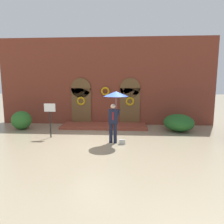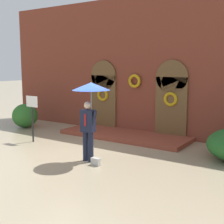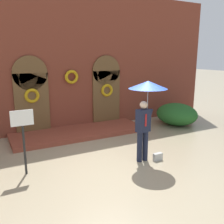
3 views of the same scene
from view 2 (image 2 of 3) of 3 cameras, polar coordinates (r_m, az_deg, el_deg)
The scene contains 6 objects.
ground_plane at distance 10.08m, azimuth -7.00°, elevation -7.93°, with size 80.00×80.00×0.00m, color tan.
building_facade at distance 13.08m, azimuth 4.83°, elevation 7.80°, with size 14.00×2.30×5.60m.
person_with_umbrella at distance 9.04m, azimuth -4.00°, elevation 2.58°, with size 1.10×1.10×2.36m.
handbag at distance 9.06m, azimuth -3.01°, elevation -9.06°, with size 0.28×0.12×0.22m, color #B7B7B2.
sign_post at distance 11.90m, azimuth -14.40°, elevation 0.16°, with size 0.56×0.06×1.72m.
shrub_left at distance 14.87m, azimuth -15.63°, elevation -0.65°, with size 1.13×1.17×1.09m, color #2D6B28.
Camera 2 is at (6.34, -7.29, 2.87)m, focal length 50.00 mm.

